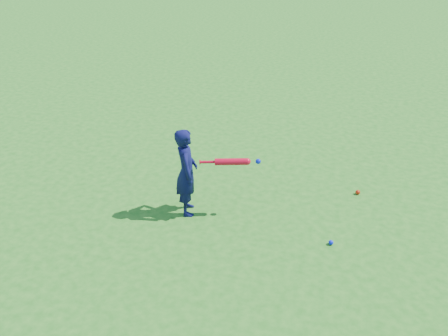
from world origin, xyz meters
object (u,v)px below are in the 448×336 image
at_px(child, 187,172).
at_px(ground_ball_red, 358,192).
at_px(ground_ball_blue, 331,242).
at_px(bat_swing, 234,162).

relative_size(child, ground_ball_red, 17.75).
distance_m(child, ground_ball_blue, 2.08).
relative_size(child, bat_swing, 1.58).
height_order(child, ground_ball_red, child).
bearing_deg(child, ground_ball_blue, -118.80).
relative_size(ground_ball_red, ground_ball_blue, 1.13).
height_order(ground_ball_blue, bat_swing, bat_swing).
xyz_separation_m(child, bat_swing, (0.61, 0.15, 0.17)).
distance_m(child, bat_swing, 0.65).
height_order(ground_ball_red, ground_ball_blue, ground_ball_red).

